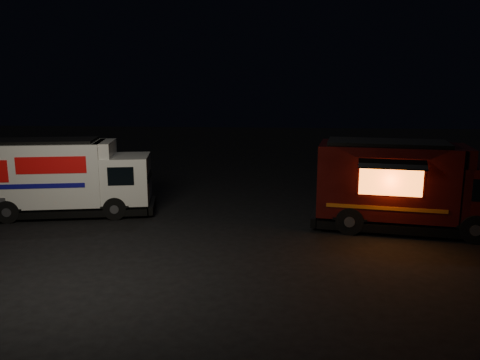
% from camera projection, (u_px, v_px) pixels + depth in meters
% --- Properties ---
extents(ground, '(80.00, 80.00, 0.00)m').
position_uv_depth(ground, '(193.00, 242.00, 14.49)').
color(ground, black).
rests_on(ground, ground).
extents(white_truck, '(6.57, 3.32, 2.84)m').
position_uv_depth(white_truck, '(68.00, 177.00, 17.41)').
color(white_truck, silver).
rests_on(white_truck, ground).
extents(red_truck, '(6.69, 3.33, 2.98)m').
position_uv_depth(red_truck, '(411.00, 186.00, 15.55)').
color(red_truck, '#3E0C0B').
rests_on(red_truck, ground).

